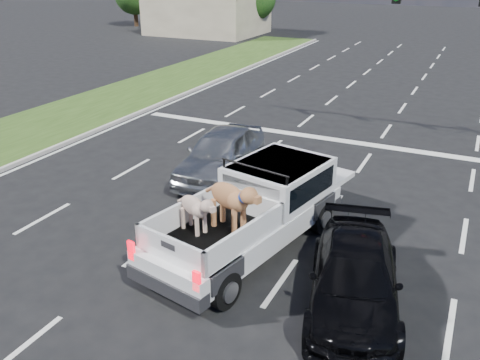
# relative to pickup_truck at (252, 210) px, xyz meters

# --- Properties ---
(ground) EXTENTS (160.00, 160.00, 0.00)m
(ground) POSITION_rel_pickup_truck_xyz_m (-0.55, -1.11, -1.01)
(ground) COLOR black
(ground) RESTS_ON ground
(road_markings) EXTENTS (17.75, 60.00, 0.01)m
(road_markings) POSITION_rel_pickup_truck_xyz_m (-0.55, 5.45, -1.01)
(road_markings) COLOR silver
(road_markings) RESTS_ON ground
(grass_median_left) EXTENTS (5.00, 60.00, 0.10)m
(grass_median_left) POSITION_rel_pickup_truck_xyz_m (-12.05, 4.89, -0.96)
(grass_median_left) COLOR #273F13
(grass_median_left) RESTS_ON ground
(curb_left) EXTENTS (0.15, 60.00, 0.14)m
(curb_left) POSITION_rel_pickup_truck_xyz_m (-9.60, 4.89, -0.94)
(curb_left) COLOR #9F9892
(curb_left) RESTS_ON ground
(building_left) EXTENTS (10.00, 8.00, 4.40)m
(building_left) POSITION_rel_pickup_truck_xyz_m (-20.55, 34.89, 1.19)
(building_left) COLOR #C2B694
(building_left) RESTS_ON ground
(pickup_truck) EXTENTS (3.15, 5.98, 2.13)m
(pickup_truck) POSITION_rel_pickup_truck_xyz_m (0.00, 0.00, 0.00)
(pickup_truck) COLOR black
(pickup_truck) RESTS_ON ground
(silver_sedan) EXTENTS (2.23, 4.73, 1.57)m
(silver_sedan) POSITION_rel_pickup_truck_xyz_m (-2.79, 3.70, -0.23)
(silver_sedan) COLOR #ACAFB4
(silver_sedan) RESTS_ON ground
(black_coupe) EXTENTS (2.74, 4.67, 1.27)m
(black_coupe) POSITION_rel_pickup_truck_xyz_m (2.80, -1.19, -0.38)
(black_coupe) COLOR black
(black_coupe) RESTS_ON ground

